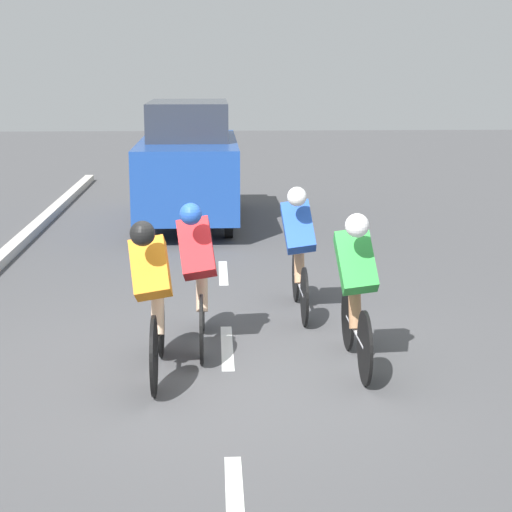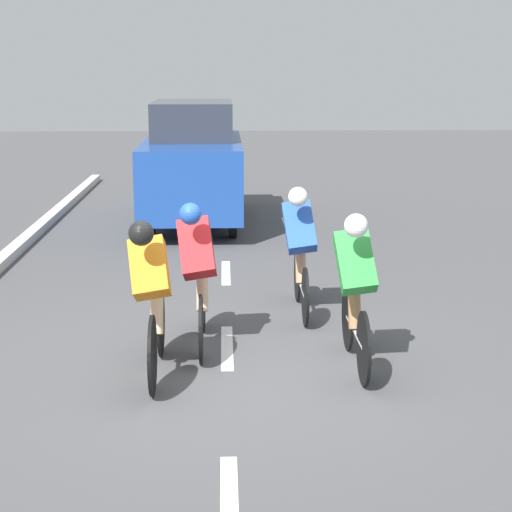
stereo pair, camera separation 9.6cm
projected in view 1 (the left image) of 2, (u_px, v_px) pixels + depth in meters
ground_plane at (228, 369)px, 8.07m from camera, size 60.00×60.00×0.00m
lane_stripe_near at (235, 505)px, 5.57m from camera, size 0.12×1.40×0.01m
lane_stripe_mid at (227, 347)px, 8.69m from camera, size 0.12×1.40×0.01m
lane_stripe_far at (223, 273)px, 11.81m from camera, size 0.12×1.40×0.01m
cyclist_blue at (299, 247)px, 9.68m from camera, size 0.39×1.68×1.51m
cyclist_green at (356, 286)px, 7.93m from camera, size 0.39×1.66×1.53m
cyclist_red at (198, 272)px, 8.50m from camera, size 0.41×1.70×1.53m
cyclist_orange at (153, 295)px, 7.71m from camera, size 0.40×1.74×1.50m
support_car at (189, 163)px, 15.34m from camera, size 1.70×4.46×2.17m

